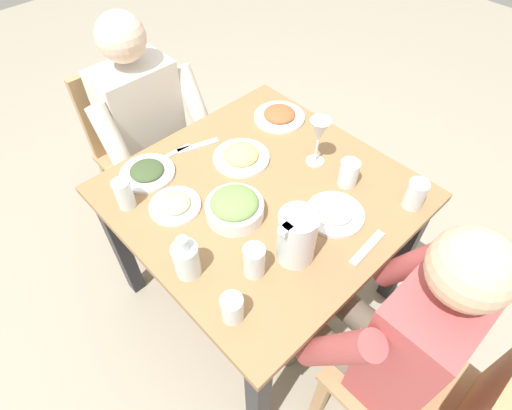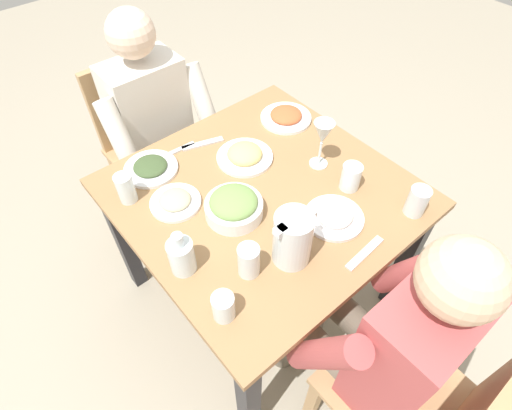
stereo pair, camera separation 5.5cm
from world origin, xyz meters
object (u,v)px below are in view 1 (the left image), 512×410
at_px(water_glass_by_pitcher, 415,194).
at_px(wine_glass, 319,133).
at_px(chair_far, 138,142).
at_px(diner_near, 387,327).
at_px(salad_bowl, 235,207).
at_px(water_glass_far_right, 254,261).
at_px(plate_rice_curry, 279,115).
at_px(water_pitcher, 297,236).
at_px(water_glass_near_right, 349,173).
at_px(diner_far, 156,138).
at_px(plate_dolmas, 147,172).
at_px(plate_fries, 241,155).
at_px(plate_yoghurt, 335,212).
at_px(water_glass_near_left, 124,194).
at_px(plate_beans, 175,205).
at_px(dining_table, 262,209).
at_px(water_glass_far_left, 232,308).
at_px(oil_carafe, 187,261).
at_px(chair_near, 432,394).

bearing_deg(water_glass_by_pitcher, wine_glass, 101.59).
distance_m(chair_far, diner_near, 1.42).
height_order(salad_bowl, water_glass_far_right, water_glass_far_right).
relative_size(plate_rice_curry, wine_glass, 1.11).
height_order(plate_rice_curry, water_glass_by_pitcher, water_glass_by_pitcher).
xyz_separation_m(water_pitcher, water_glass_near_right, (0.37, 0.09, -0.05)).
distance_m(water_pitcher, plate_rice_curry, 0.71).
bearing_deg(diner_far, water_pitcher, -93.43).
height_order(plate_dolmas, plate_fries, plate_fries).
relative_size(salad_bowl, plate_yoghurt, 0.98).
relative_size(plate_fries, water_glass_near_left, 1.93).
xyz_separation_m(salad_bowl, plate_beans, (-0.13, 0.17, -0.03)).
bearing_deg(water_glass_near_right, dining_table, 143.53).
relative_size(dining_table, water_glass_by_pitcher, 8.96).
relative_size(dining_table, water_pitcher, 5.10).
height_order(chair_far, plate_rice_curry, chair_far).
relative_size(salad_bowl, wine_glass, 1.01).
xyz_separation_m(water_pitcher, salad_bowl, (-0.03, 0.25, -0.05)).
bearing_deg(diner_far, water_glass_by_pitcher, -68.60).
bearing_deg(water_glass_far_left, plate_yoghurt, 4.32).
distance_m(diner_far, water_glass_far_left, 0.97).
relative_size(plate_yoghurt, water_glass_far_left, 2.21).
bearing_deg(water_glass_near_left, plate_dolmas, 30.17).
distance_m(diner_far, wine_glass, 0.75).
height_order(plate_yoghurt, water_glass_near_right, water_glass_near_right).
bearing_deg(water_glass_near_right, plate_rice_curry, 77.57).
distance_m(chair_far, plate_rice_curry, 0.73).
height_order(plate_dolmas, wine_glass, wine_glass).
distance_m(water_pitcher, salad_bowl, 0.26).
xyz_separation_m(dining_table, oil_carafe, (-0.40, -0.09, 0.16)).
bearing_deg(chair_near, plate_beans, 102.45).
xyz_separation_m(chair_far, water_glass_by_pitcher, (0.40, -1.22, 0.28)).
bearing_deg(plate_beans, plate_fries, 4.26).
height_order(water_pitcher, plate_yoghurt, water_pitcher).
relative_size(water_pitcher, oil_carafe, 1.16).
height_order(chair_far, salad_bowl, chair_far).
bearing_deg(plate_yoghurt, water_glass_far_left, -175.68).
distance_m(chair_far, plate_fries, 0.69).
relative_size(diner_far, water_glass_near_right, 11.39).
relative_size(plate_beans, water_glass_by_pitcher, 1.66).
xyz_separation_m(plate_rice_curry, wine_glass, (-0.09, -0.28, 0.13)).
relative_size(water_pitcher, water_glass_far_left, 2.07).
bearing_deg(plate_dolmas, water_glass_by_pitcher, -52.53).
bearing_deg(chair_near, plate_dolmas, 99.27).
xyz_separation_m(water_pitcher, oil_carafe, (-0.28, 0.18, -0.04)).
bearing_deg(chair_far, dining_table, -85.30).
height_order(chair_near, plate_dolmas, chair_near).
bearing_deg(oil_carafe, plate_beans, 62.70).
relative_size(diner_near, wine_glass, 5.85).
relative_size(water_glass_near_left, oil_carafe, 0.69).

